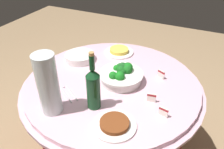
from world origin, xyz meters
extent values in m
cylinder|color=maroon|center=(0.00, 0.00, 0.34)|extent=(1.01, 1.01, 0.69)
cylinder|color=#E0B2C6|center=(0.00, 0.00, 0.70)|extent=(1.16, 1.16, 0.02)
cylinder|color=#E0B2C6|center=(0.00, 0.00, 0.72)|extent=(1.10, 1.10, 0.03)
cylinder|color=white|center=(-0.05, -0.02, 0.77)|extent=(0.26, 0.26, 0.05)
cylinder|color=white|center=(-0.05, -0.02, 0.80)|extent=(0.28, 0.28, 0.01)
sphere|color=#196B1E|center=(-0.02, -0.07, 0.81)|extent=(0.05, 0.05, 0.05)
sphere|color=#19781E|center=(-0.08, -0.07, 0.82)|extent=(0.07, 0.07, 0.07)
sphere|color=#19741E|center=(-0.08, -0.07, 0.82)|extent=(0.06, 0.06, 0.06)
sphere|color=#19611E|center=(-0.06, -0.02, 0.81)|extent=(0.05, 0.05, 0.05)
sphere|color=#195F1E|center=(-0.08, -0.06, 0.81)|extent=(0.06, 0.06, 0.06)
sphere|color=#19791E|center=(-0.01, -0.05, 0.81)|extent=(0.04, 0.04, 0.04)
sphere|color=#19631E|center=(-0.05, -0.03, 0.82)|extent=(0.05, 0.05, 0.05)
sphere|color=#19521E|center=(-0.04, -0.06, 0.82)|extent=(0.06, 0.06, 0.06)
sphere|color=#19791E|center=(-0.07, 0.03, 0.81)|extent=(0.06, 0.06, 0.06)
sphere|color=#19721E|center=(-0.03, 0.04, 0.81)|extent=(0.05, 0.05, 0.05)
sphere|color=#19681E|center=(-0.08, -0.05, 0.82)|extent=(0.06, 0.06, 0.06)
cylinder|color=white|center=(0.33, -0.14, 0.74)|extent=(0.21, 0.21, 0.01)
cylinder|color=white|center=(0.33, -0.14, 0.76)|extent=(0.21, 0.21, 0.01)
cylinder|color=white|center=(0.33, -0.14, 0.77)|extent=(0.21, 0.21, 0.01)
cylinder|color=white|center=(0.33, -0.14, 0.78)|extent=(0.21, 0.21, 0.01)
cylinder|color=white|center=(0.33, -0.14, 0.79)|extent=(0.21, 0.21, 0.01)
cylinder|color=#123F1F|center=(-0.01, 0.26, 0.84)|extent=(0.07, 0.07, 0.20)
cone|color=#123F1F|center=(-0.01, 0.26, 0.96)|extent=(0.07, 0.07, 0.04)
cylinder|color=#123F1F|center=(-0.01, 0.26, 1.02)|extent=(0.03, 0.03, 0.08)
cylinder|color=#B2844C|center=(-0.01, 0.26, 1.07)|extent=(0.03, 0.03, 0.02)
cylinder|color=silver|center=(0.18, 0.38, 0.91)|extent=(0.11, 0.11, 0.34)
sphere|color=#E5B26B|center=(0.20, 0.38, 0.78)|extent=(0.06, 0.06, 0.06)
sphere|color=#E5B26B|center=(0.17, 0.40, 0.78)|extent=(0.06, 0.06, 0.06)
sphere|color=#E5B26B|center=(0.17, 0.36, 0.78)|extent=(0.06, 0.06, 0.06)
sphere|color=#72C64C|center=(0.19, 0.39, 0.83)|extent=(0.06, 0.06, 0.06)
sphere|color=#72C64C|center=(0.16, 0.39, 0.83)|extent=(0.06, 0.06, 0.06)
sphere|color=#72C64C|center=(0.18, 0.36, 0.83)|extent=(0.06, 0.06, 0.06)
sphere|color=red|center=(0.18, 0.40, 0.89)|extent=(0.06, 0.06, 0.06)
sphere|color=red|center=(0.16, 0.38, 0.89)|extent=(0.06, 0.06, 0.06)
sphere|color=red|center=(0.19, 0.36, 0.89)|extent=(0.06, 0.06, 0.06)
sphere|color=#E5B26B|center=(0.17, 0.40, 0.94)|extent=(0.06, 0.06, 0.06)
sphere|color=#E5B26B|center=(0.16, 0.36, 0.94)|extent=(0.06, 0.06, 0.06)
sphere|color=#E5B26B|center=(0.20, 0.37, 0.94)|extent=(0.06, 0.06, 0.06)
cylinder|color=silver|center=(0.16, 0.22, 0.74)|extent=(0.14, 0.09, 0.01)
cylinder|color=silver|center=(0.18, 0.25, 0.74)|extent=(0.14, 0.09, 0.01)
sphere|color=silver|center=(0.24, 0.19, 0.74)|extent=(0.01, 0.01, 0.01)
cylinder|color=white|center=(-0.18, 0.35, 0.75)|extent=(0.22, 0.22, 0.01)
cylinder|color=brown|center=(-0.18, 0.35, 0.76)|extent=(0.15, 0.15, 0.02)
cylinder|color=white|center=(0.11, -0.36, 0.75)|extent=(0.22, 0.22, 0.01)
cylinder|color=#F2D14C|center=(0.11, -0.36, 0.76)|extent=(0.14, 0.14, 0.03)
cube|color=white|center=(-0.29, 0.09, 0.77)|extent=(0.05, 0.02, 0.05)
cube|color=maroon|center=(-0.29, 0.09, 0.79)|extent=(0.05, 0.02, 0.01)
cube|color=white|center=(-0.27, -0.17, 0.77)|extent=(0.05, 0.03, 0.05)
cube|color=maroon|center=(-0.27, -0.17, 0.79)|extent=(0.05, 0.03, 0.01)
cube|color=white|center=(-0.37, 0.17, 0.77)|extent=(0.05, 0.02, 0.05)
cube|color=maroon|center=(-0.37, 0.17, 0.79)|extent=(0.05, 0.02, 0.01)
camera|label=1|loc=(-0.50, 1.07, 1.58)|focal=36.32mm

